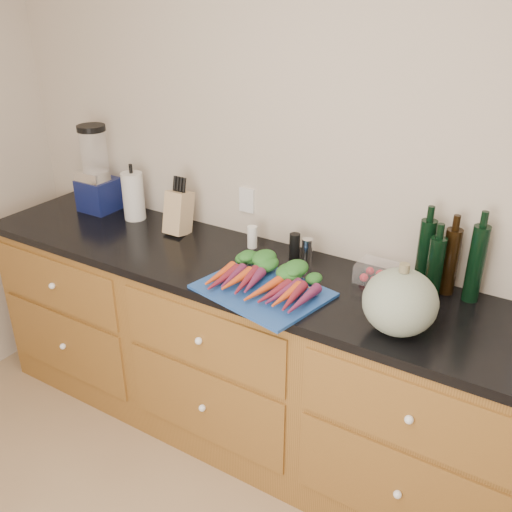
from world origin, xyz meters
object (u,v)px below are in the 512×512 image
Objects in this scene: blender_appliance at (96,174)px; paper_towel at (133,196)px; cutting_board at (262,291)px; squash at (400,302)px; tomato_box at (378,273)px; knife_block at (179,213)px; carrots at (268,279)px.

paper_towel is at bearing 0.58° from blender_appliance.
cutting_board is at bearing -18.14° from paper_towel.
squash is 0.38m from tomato_box.
knife_block is 1.24× the size of tomato_box.
paper_towel is at bearing -179.57° from tomato_box.
carrots is 0.46m from tomato_box.
paper_towel is at bearing 161.86° from cutting_board.
paper_towel is (-0.98, 0.28, 0.09)m from carrots.
blender_appliance reaches higher than cutting_board.
blender_appliance is (-1.23, 0.32, 0.20)m from cutting_board.
paper_towel is 1.34m from tomato_box.
blender_appliance is 1.85× the size of paper_towel.
cutting_board is 1.07× the size of blender_appliance.
carrots is 1.27m from blender_appliance.
cutting_board is 1.28m from blender_appliance.
blender_appliance is at bearing 178.23° from knife_block.
tomato_box is at bearing 0.45° from blender_appliance.
squash is at bearing -58.31° from tomato_box.
carrots is at bearing -15.83° from paper_towel.
squash is at bearing 1.36° from cutting_board.
cutting_board is 1.86× the size of squash.
blender_appliance is at bearing -179.42° from paper_towel.
cutting_board is 1.11× the size of carrots.
blender_appliance is 2.74× the size of tomato_box.
cutting_board is 0.57m from squash.
paper_towel is (-1.53, 0.31, 0.01)m from squash.
carrots is 1.79× the size of paper_towel.
squash is at bearing -13.21° from knife_block.
blender_appliance is 1.60m from tomato_box.
tomato_box is (-0.20, 0.32, -0.08)m from squash.
tomato_box is at bearing 42.39° from cutting_board.
tomato_box reaches higher than cutting_board.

